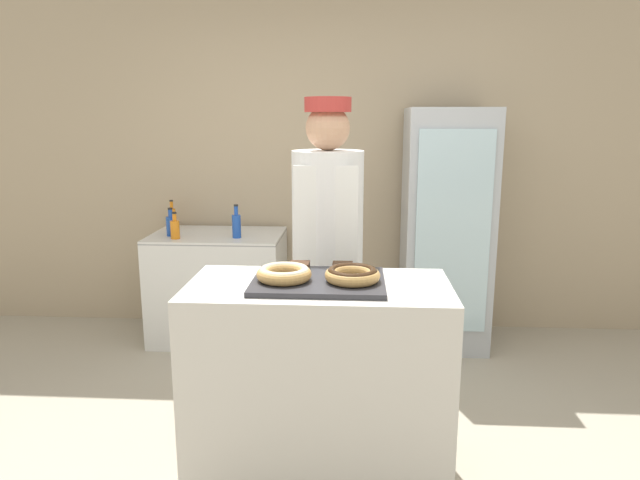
% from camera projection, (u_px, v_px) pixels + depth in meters
% --- Properties ---
extents(ground_plane, '(14.00, 14.00, 0.00)m').
position_uv_depth(ground_plane, '(319.00, 476.00, 2.75)').
color(ground_plane, '#A89E89').
extents(wall_back, '(8.00, 0.06, 2.70)m').
position_uv_depth(wall_back, '(336.00, 161.00, 4.54)').
color(wall_back, tan).
rests_on(wall_back, ground_plane).
extents(display_counter, '(1.18, 0.59, 0.96)m').
position_uv_depth(display_counter, '(319.00, 384.00, 2.65)').
color(display_counter, beige).
rests_on(display_counter, ground_plane).
extents(serving_tray, '(0.59, 0.45, 0.02)m').
position_uv_depth(serving_tray, '(319.00, 281.00, 2.54)').
color(serving_tray, '#2D2D33').
rests_on(serving_tray, display_counter).
extents(donut_light_glaze, '(0.24, 0.24, 0.06)m').
position_uv_depth(donut_light_glaze, '(284.00, 273.00, 2.51)').
color(donut_light_glaze, tan).
rests_on(donut_light_glaze, serving_tray).
extents(donut_chocolate_glaze, '(0.24, 0.24, 0.06)m').
position_uv_depth(donut_chocolate_glaze, '(352.00, 274.00, 2.49)').
color(donut_chocolate_glaze, tan).
rests_on(donut_chocolate_glaze, serving_tray).
extents(brownie_back_left, '(0.09, 0.09, 0.03)m').
position_uv_depth(brownie_back_left, '(299.00, 266.00, 2.70)').
color(brownie_back_left, '#382111').
rests_on(brownie_back_left, serving_tray).
extents(brownie_back_right, '(0.09, 0.09, 0.03)m').
position_uv_depth(brownie_back_right, '(343.00, 266.00, 2.69)').
color(brownie_back_right, '#382111').
rests_on(brownie_back_right, serving_tray).
extents(baker_person, '(0.39, 0.39, 1.80)m').
position_uv_depth(baker_person, '(327.00, 255.00, 3.14)').
color(baker_person, '#4C4C51').
rests_on(baker_person, ground_plane).
extents(beverage_fridge, '(0.62, 0.62, 1.76)m').
position_uv_depth(beverage_fridge, '(446.00, 230.00, 4.21)').
color(beverage_fridge, '#ADB2B7').
rests_on(beverage_fridge, ground_plane).
extents(chest_freezer, '(0.99, 0.65, 0.83)m').
position_uv_depth(chest_freezer, '(219.00, 286.00, 4.41)').
color(chest_freezer, silver).
rests_on(chest_freezer, ground_plane).
extents(bottle_blue, '(0.06, 0.06, 0.25)m').
position_uv_depth(bottle_blue, '(236.00, 225.00, 4.17)').
color(bottle_blue, '#1E4CB2').
rests_on(bottle_blue, chest_freezer).
extents(bottle_orange, '(0.06, 0.06, 0.22)m').
position_uv_depth(bottle_orange, '(172.00, 217.00, 4.54)').
color(bottle_orange, orange).
rests_on(bottle_orange, chest_freezer).
extents(bottle_blue_b, '(0.07, 0.07, 0.21)m').
position_uv_depth(bottle_blue_b, '(171.00, 225.00, 4.24)').
color(bottle_blue_b, '#1E4CB2').
rests_on(bottle_blue_b, chest_freezer).
extents(bottle_orange_b, '(0.07, 0.07, 0.20)m').
position_uv_depth(bottle_orange_b, '(175.00, 229.00, 4.13)').
color(bottle_orange_b, orange).
rests_on(bottle_orange_b, chest_freezer).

